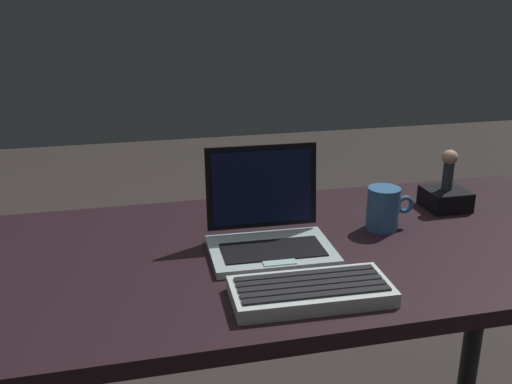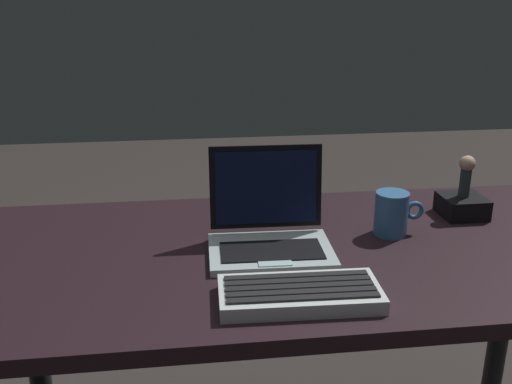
{
  "view_description": "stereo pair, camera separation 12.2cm",
  "coord_description": "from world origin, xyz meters",
  "px_view_note": "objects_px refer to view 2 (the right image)",
  "views": [
    {
      "loc": [
        -0.37,
        -1.13,
        1.31
      ],
      "look_at": [
        -0.11,
        -0.01,
        0.9
      ],
      "focal_mm": 40.93,
      "sensor_mm": 36.0,
      "label": 1
    },
    {
      "loc": [
        -0.25,
        -1.15,
        1.31
      ],
      "look_at": [
        -0.11,
        -0.01,
        0.9
      ],
      "focal_mm": 40.93,
      "sensor_mm": 36.0,
      "label": 2
    }
  ],
  "objects_px": {
    "laptop_front": "(269,230)",
    "external_keyboard": "(300,294)",
    "figurine_stand": "(462,206)",
    "figurine": "(466,173)",
    "coffee_mug": "(392,213)"
  },
  "relations": [
    {
      "from": "coffee_mug",
      "to": "external_keyboard",
      "type": "bearing_deg",
      "value": -134.52
    },
    {
      "from": "external_keyboard",
      "to": "figurine",
      "type": "height_order",
      "value": "figurine"
    },
    {
      "from": "figurine",
      "to": "coffee_mug",
      "type": "xyz_separation_m",
      "value": [
        -0.22,
        -0.09,
        -0.06
      ]
    },
    {
      "from": "external_keyboard",
      "to": "figurine_stand",
      "type": "distance_m",
      "value": 0.61
    },
    {
      "from": "laptop_front",
      "to": "external_keyboard",
      "type": "xyz_separation_m",
      "value": [
        0.02,
        -0.23,
        -0.03
      ]
    },
    {
      "from": "figurine_stand",
      "to": "figurine",
      "type": "bearing_deg",
      "value": 0.0
    },
    {
      "from": "figurine_stand",
      "to": "figurine",
      "type": "xyz_separation_m",
      "value": [
        0.0,
        0.0,
        0.09
      ]
    },
    {
      "from": "laptop_front",
      "to": "external_keyboard",
      "type": "relative_size",
      "value": 0.9
    },
    {
      "from": "external_keyboard",
      "to": "figurine_stand",
      "type": "relative_size",
      "value": 2.85
    },
    {
      "from": "external_keyboard",
      "to": "figurine_stand",
      "type": "bearing_deg",
      "value": 36.82
    },
    {
      "from": "external_keyboard",
      "to": "coffee_mug",
      "type": "relative_size",
      "value": 2.58
    },
    {
      "from": "laptop_front",
      "to": "coffee_mug",
      "type": "relative_size",
      "value": 2.31
    },
    {
      "from": "laptop_front",
      "to": "coffee_mug",
      "type": "distance_m",
      "value": 0.3
    },
    {
      "from": "laptop_front",
      "to": "figurine",
      "type": "xyz_separation_m",
      "value": [
        0.51,
        0.14,
        0.07
      ]
    },
    {
      "from": "laptop_front",
      "to": "figurine",
      "type": "relative_size",
      "value": 2.56
    }
  ]
}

